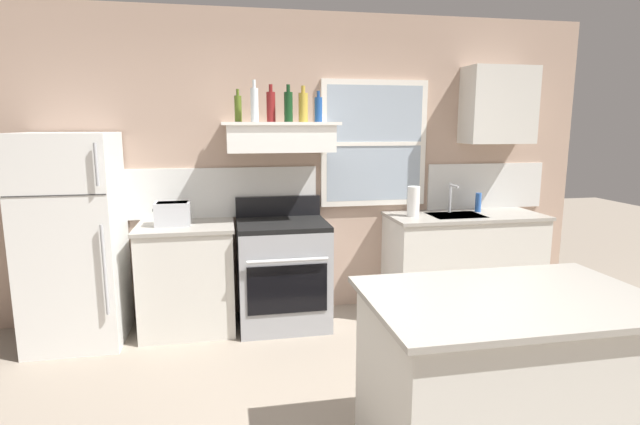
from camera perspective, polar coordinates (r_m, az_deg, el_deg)
back_wall at (r=4.55m, az=-1.47°, el=5.41°), size 5.40×0.11×2.70m
refrigerator at (r=4.35m, az=-26.52°, el=-2.83°), size 0.70×0.72×1.67m
counter_left_of_stove at (r=4.35m, az=-14.98°, el=-7.22°), size 0.79×0.63×0.91m
toaster at (r=4.23m, az=-16.59°, el=-0.09°), size 0.30×0.20×0.19m
stove_range at (r=4.32m, az=-4.31°, el=-6.88°), size 0.76×0.69×1.09m
range_hood_shelf at (r=4.23m, az=-4.68°, el=8.69°), size 0.96×0.52×0.24m
bottle_olive_oil_square at (r=4.27m, az=-9.41°, el=11.76°), size 0.06×0.06×0.27m
bottle_clear_tall at (r=4.16m, az=-7.55°, el=12.24°), size 0.06×0.06×0.34m
bottle_red_label_wine at (r=4.24m, az=-5.67°, el=12.07°), size 0.07×0.07×0.31m
bottle_dark_green_wine at (r=4.19m, az=-3.66°, el=12.10°), size 0.07×0.07×0.30m
bottle_champagne_gold_foil at (r=4.29m, az=-1.94°, el=12.06°), size 0.08×0.08×0.30m
bottle_blue_liqueur at (r=4.28m, az=-0.19°, el=11.82°), size 0.07×0.07×0.26m
counter_right_with_sink at (r=4.85m, az=16.09°, el=-5.46°), size 1.43×0.63×0.91m
sink_faucet at (r=4.77m, az=14.87°, el=2.04°), size 0.03×0.17×0.28m
paper_towel_roll at (r=4.52m, az=10.70°, el=1.27°), size 0.11×0.11×0.27m
dish_soap_bottle at (r=4.91m, az=17.75°, el=1.12°), size 0.06×0.06×0.18m
kitchen_island at (r=2.77m, az=20.53°, el=-17.79°), size 1.40×0.90×0.91m
upper_cabinet_right at (r=4.98m, az=19.85°, el=11.53°), size 0.64×0.32×0.70m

